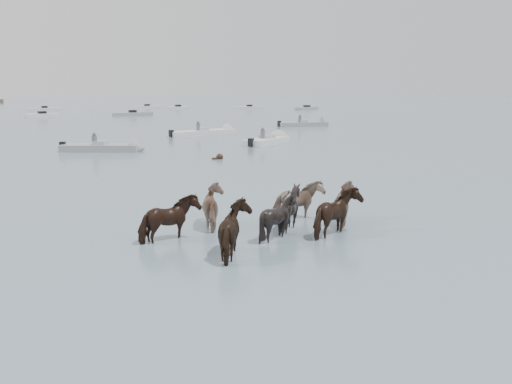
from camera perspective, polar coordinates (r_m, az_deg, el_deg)
ground at (r=16.85m, az=4.73°, el=-3.99°), size 400.00×400.00×0.00m
pony_herd at (r=16.22m, az=1.87°, el=-2.47°), size 7.58×4.67×1.63m
swimming_pony at (r=32.80m, az=-4.00°, el=3.74°), size 0.72×0.44×0.44m
motorboat_b at (r=37.91m, az=-15.23°, el=4.59°), size 5.63×4.58×1.92m
motorboat_c at (r=48.98m, az=-4.96°, el=6.40°), size 6.99×2.11×1.92m
motorboat_d at (r=41.74m, az=1.70°, el=5.58°), size 5.34×3.70×1.92m
motorboat_e at (r=59.71m, az=5.77°, el=7.28°), size 6.12×3.30×1.92m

